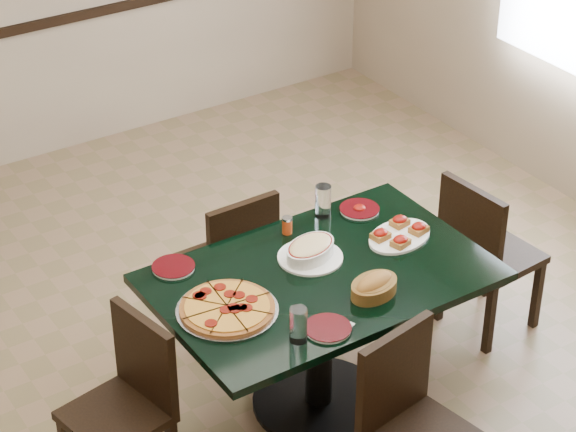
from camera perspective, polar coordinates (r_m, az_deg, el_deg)
floor at (r=5.54m, az=-1.12°, el=-8.26°), size 5.50×5.50×0.00m
room_shell at (r=6.69m, az=-1.65°, el=10.80°), size 5.50×5.50×5.50m
main_table at (r=5.05m, az=1.66°, el=-4.63°), size 1.47×0.95×0.75m
chair_far at (r=5.56m, az=-2.77°, el=-2.18°), size 0.40×0.40×0.84m
chair_near at (r=4.64m, az=6.25°, el=-10.18°), size 0.47×0.47×0.86m
chair_right at (r=5.66m, az=9.85°, el=-1.67°), size 0.44×0.44×0.88m
chair_left at (r=4.80m, az=-8.09°, el=-9.08°), size 0.45×0.45×0.82m
pepperoni_pizza at (r=4.71m, az=-3.11°, el=-4.71°), size 0.43×0.43×0.04m
lasagna_casserole at (r=5.02m, az=1.14°, el=-1.74°), size 0.31×0.30×0.09m
bread_basket at (r=4.81m, az=4.39°, el=-3.57°), size 0.26×0.21×0.10m
bruschetta_platter at (r=5.20m, az=5.69°, el=-0.89°), size 0.39×0.32×0.05m
side_plate_near at (r=4.62m, az=2.04°, el=-5.73°), size 0.20×0.20×0.02m
side_plate_far_r at (r=5.39m, az=3.65°, el=0.35°), size 0.19×0.19×0.03m
side_plate_far_l at (r=5.00m, az=-5.84°, el=-2.59°), size 0.19×0.19×0.02m
napkin_setting at (r=4.64m, az=2.31°, el=-5.63°), size 0.18×0.18×0.01m
water_glass_a at (r=5.31m, az=1.79°, el=0.75°), size 0.08×0.08×0.16m
water_glass_b at (r=4.52m, az=0.53°, el=-5.55°), size 0.07×0.07×0.16m
pepper_shaker at (r=5.20m, az=-0.04°, el=-0.46°), size 0.05×0.05×0.08m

